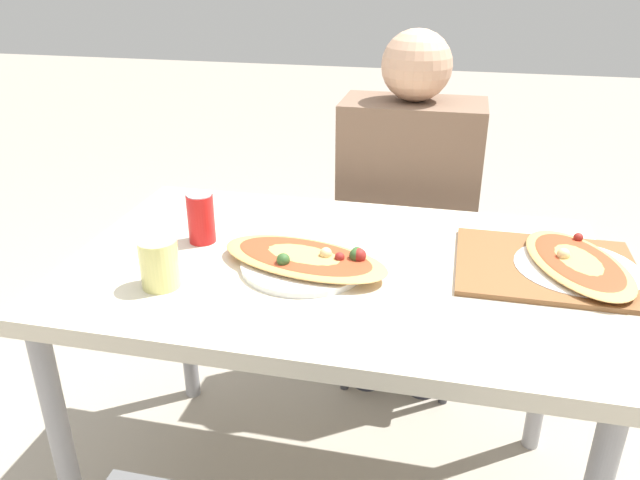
{
  "coord_description": "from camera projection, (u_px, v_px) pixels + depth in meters",
  "views": [
    {
      "loc": [
        0.25,
        -1.26,
        1.4
      ],
      "look_at": [
        -0.03,
        -0.01,
        0.8
      ],
      "focal_mm": 35.0,
      "sensor_mm": 36.0,
      "label": 1
    }
  ],
  "objects": [
    {
      "name": "drink_glass",
      "position": [
        159.0,
        263.0,
        1.33
      ],
      "size": [
        0.08,
        0.08,
        0.11
      ],
      "color": "#E0DB7F",
      "rests_on": "dining_table"
    },
    {
      "name": "person_seated",
      "position": [
        408.0,
        191.0,
        1.97
      ],
      "size": [
        0.43,
        0.27,
        1.2
      ],
      "rotation": [
        0.0,
        0.0,
        3.14
      ],
      "color": "#2D2D38",
      "rests_on": "ground_plane"
    },
    {
      "name": "chair_far_seated",
      "position": [
        408.0,
        236.0,
        2.16
      ],
      "size": [
        0.4,
        0.4,
        0.89
      ],
      "rotation": [
        0.0,
        0.0,
        3.14
      ],
      "color": "#4C4C4C",
      "rests_on": "ground_plane"
    },
    {
      "name": "pizza_second",
      "position": [
        577.0,
        265.0,
        1.4
      ],
      "size": [
        0.3,
        0.4,
        0.05
      ],
      "color": "white",
      "rests_on": "dining_table"
    },
    {
      "name": "dining_table",
      "position": [
        334.0,
        292.0,
        1.48
      ],
      "size": [
        1.23,
        0.78,
        0.74
      ],
      "color": "beige",
      "rests_on": "ground_plane"
    },
    {
      "name": "serving_tray",
      "position": [
        546.0,
        267.0,
        1.41
      ],
      "size": [
        0.4,
        0.34,
        0.01
      ],
      "color": "brown",
      "rests_on": "dining_table"
    },
    {
      "name": "soda_can",
      "position": [
        201.0,
        218.0,
        1.53
      ],
      "size": [
        0.07,
        0.07,
        0.12
      ],
      "color": "red",
      "rests_on": "dining_table"
    },
    {
      "name": "pizza_main",
      "position": [
        306.0,
        260.0,
        1.42
      ],
      "size": [
        0.44,
        0.29,
        0.06
      ],
      "color": "white",
      "rests_on": "dining_table"
    }
  ]
}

